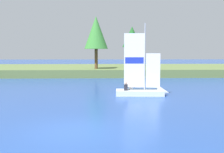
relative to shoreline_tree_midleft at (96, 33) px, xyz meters
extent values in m
plane|color=#234793|center=(-0.32, -24.52, -5.83)|extent=(200.00, 200.00, 0.00)
cube|color=#5B703D|center=(-0.32, 5.38, -5.31)|extent=(80.00, 15.87, 1.04)
cylinder|color=brown|center=(0.00, 0.00, -3.45)|extent=(0.42, 0.42, 2.68)
cone|color=#387F33|center=(0.00, 0.00, 0.04)|extent=(3.13, 3.13, 4.31)
cylinder|color=brown|center=(5.43, 5.83, -3.29)|extent=(0.33, 0.33, 2.99)
cone|color=#1E5B23|center=(5.43, 5.83, -0.20)|extent=(3.00, 3.00, 3.21)
cube|color=silver|center=(3.76, -15.45, -5.63)|extent=(3.69, 1.56, 0.41)
cone|color=silver|center=(5.57, -15.55, -5.63)|extent=(0.97, 1.27, 1.23)
cylinder|color=#B7B7BC|center=(4.13, -15.47, -2.88)|extent=(0.08, 0.08, 5.07)
cube|color=white|center=(3.34, -15.43, -3.14)|extent=(1.57, 0.12, 4.07)
cube|color=#1E33B2|center=(3.34, -15.43, -3.15)|extent=(1.41, 0.11, 0.49)
cube|color=white|center=(4.77, -15.50, -3.92)|extent=(1.08, 0.09, 2.61)
cylinder|color=#B7B7BC|center=(3.34, -15.43, -5.20)|extent=(1.57, 0.15, 0.06)
cube|color=#26262D|center=(2.68, -15.69, -5.19)|extent=(0.29, 0.22, 0.45)
sphere|color=tan|center=(2.68, -15.69, -4.86)|extent=(0.20, 0.20, 0.20)
cube|color=silver|center=(3.11, -15.11, -5.13)|extent=(0.29, 0.22, 0.59)
sphere|color=tan|center=(3.11, -15.11, -4.72)|extent=(0.20, 0.20, 0.20)
camera|label=1|loc=(1.00, -35.39, -2.46)|focal=42.20mm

